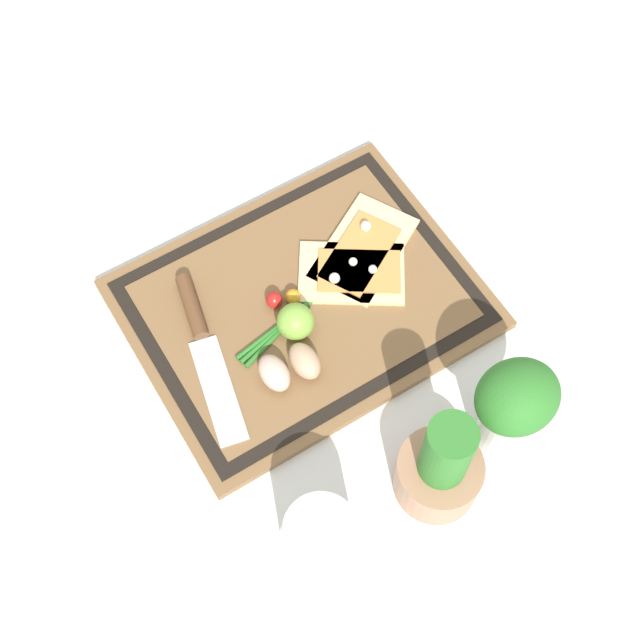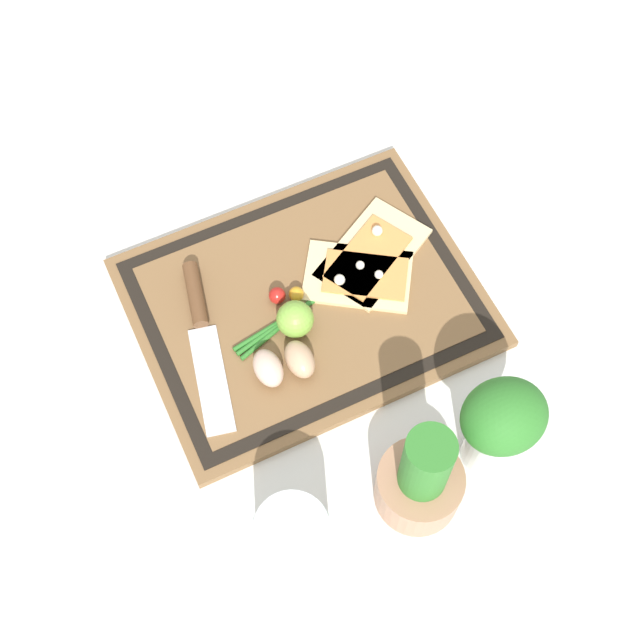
% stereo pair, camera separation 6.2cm
% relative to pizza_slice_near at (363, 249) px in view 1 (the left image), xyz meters
% --- Properties ---
extents(ground_plane, '(6.00, 6.00, 0.00)m').
position_rel_pizza_slice_near_xyz_m(ground_plane, '(0.12, 0.02, -0.02)').
color(ground_plane, silver).
extents(cutting_board, '(0.48, 0.38, 0.02)m').
position_rel_pizza_slice_near_xyz_m(cutting_board, '(0.12, 0.02, -0.01)').
color(cutting_board, brown).
rests_on(cutting_board, ground_plane).
extents(pizza_slice_near, '(0.20, 0.17, 0.02)m').
position_rel_pizza_slice_near_xyz_m(pizza_slice_near, '(0.00, 0.00, 0.00)').
color(pizza_slice_near, beige).
rests_on(pizza_slice_near, cutting_board).
extents(pizza_slice_far, '(0.18, 0.17, 0.02)m').
position_rel_pizza_slice_near_xyz_m(pizza_slice_far, '(0.03, 0.03, 0.00)').
color(pizza_slice_far, beige).
rests_on(pizza_slice_far, cutting_board).
extents(knife, '(0.09, 0.26, 0.02)m').
position_rel_pizza_slice_near_xyz_m(knife, '(0.27, -0.01, 0.00)').
color(knife, silver).
rests_on(knife, cutting_board).
extents(egg_brown, '(0.04, 0.06, 0.04)m').
position_rel_pizza_slice_near_xyz_m(egg_brown, '(0.17, 0.12, 0.01)').
color(egg_brown, tan).
rests_on(egg_brown, cutting_board).
extents(egg_pink, '(0.04, 0.06, 0.04)m').
position_rel_pizza_slice_near_xyz_m(egg_pink, '(0.21, 0.11, 0.01)').
color(egg_pink, beige).
rests_on(egg_pink, cutting_board).
extents(lime, '(0.05, 0.05, 0.05)m').
position_rel_pizza_slice_near_xyz_m(lime, '(0.15, 0.06, 0.02)').
color(lime, '#7FB742').
rests_on(lime, cutting_board).
extents(cherry_tomato_red, '(0.02, 0.02, 0.02)m').
position_rel_pizza_slice_near_xyz_m(cherry_tomato_red, '(0.15, 0.01, 0.01)').
color(cherry_tomato_red, red).
rests_on(cherry_tomato_red, cutting_board).
extents(cherry_tomato_yellow, '(0.02, 0.02, 0.02)m').
position_rel_pizza_slice_near_xyz_m(cherry_tomato_yellow, '(0.13, 0.02, 0.01)').
color(cherry_tomato_yellow, gold).
rests_on(cherry_tomato_yellow, cutting_board).
extents(scallion_bunch, '(0.24, 0.08, 0.01)m').
position_rel_pizza_slice_near_xyz_m(scallion_bunch, '(0.12, 0.04, -0.00)').
color(scallion_bunch, '#2D7528').
rests_on(scallion_bunch, cutting_board).
extents(herb_pot, '(0.11, 0.11, 0.19)m').
position_rel_pizza_slice_near_xyz_m(herb_pot, '(0.11, 0.34, 0.04)').
color(herb_pot, '#AD7A5B').
rests_on(herb_pot, ground_plane).
extents(sauce_jar, '(0.09, 0.09, 0.11)m').
position_rel_pizza_slice_near_xyz_m(sauce_jar, '(0.28, 0.34, 0.03)').
color(sauce_jar, silver).
rests_on(sauce_jar, ground_plane).
extents(herb_glass, '(0.11, 0.10, 0.18)m').
position_rel_pizza_slice_near_xyz_m(herb_glass, '(-0.00, 0.33, 0.08)').
color(herb_glass, silver).
rests_on(herb_glass, ground_plane).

